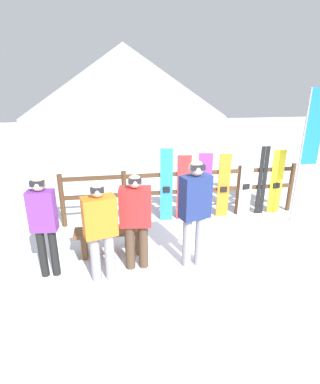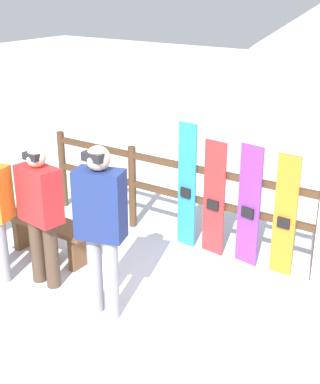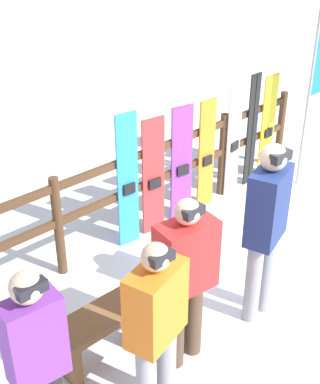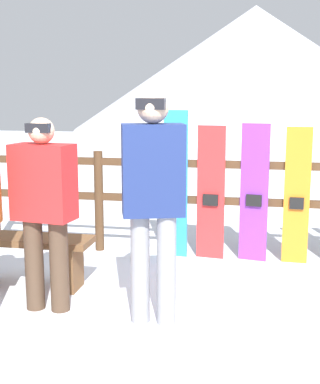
{
  "view_description": "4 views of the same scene",
  "coord_description": "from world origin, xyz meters",
  "px_view_note": "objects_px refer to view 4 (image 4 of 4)",
  "views": [
    {
      "loc": [
        -1.5,
        -4.24,
        2.82
      ],
      "look_at": [
        -0.63,
        0.95,
        0.89
      ],
      "focal_mm": 28.0,
      "sensor_mm": 36.0,
      "label": 1
    },
    {
      "loc": [
        2.74,
        -3.62,
        3.15
      ],
      "look_at": [
        -0.37,
        0.98,
        0.91
      ],
      "focal_mm": 50.0,
      "sensor_mm": 36.0,
      "label": 2
    },
    {
      "loc": [
        -3.63,
        -2.4,
        3.5
      ],
      "look_at": [
        -0.35,
        1.1,
        0.84
      ],
      "focal_mm": 50.0,
      "sensor_mm": 36.0,
      "label": 3
    },
    {
      "loc": [
        0.51,
        -3.98,
        1.74
      ],
      "look_at": [
        -0.41,
        0.8,
        0.85
      ],
      "focal_mm": 50.0,
      "sensor_mm": 36.0,
      "label": 4
    }
  ],
  "objects_px": {
    "bench": "(26,250)",
    "snowboard_purple": "(254,194)",
    "snowboard_blue": "(176,185)",
    "snowboard_red": "(211,193)",
    "person_navy": "(153,193)",
    "snowboard_orange": "(297,196)",
    "person_red": "(44,203)"
  },
  "relations": [
    {
      "from": "snowboard_red",
      "to": "snowboard_purple",
      "type": "xyz_separation_m",
      "value": [
        0.45,
        0.0,
        0.01
      ]
    },
    {
      "from": "snowboard_red",
      "to": "snowboard_purple",
      "type": "height_order",
      "value": "snowboard_purple"
    },
    {
      "from": "person_navy",
      "to": "bench",
      "type": "bearing_deg",
      "value": 156.63
    },
    {
      "from": "person_red",
      "to": "snowboard_blue",
      "type": "xyz_separation_m",
      "value": [
        0.79,
        1.66,
        -0.11
      ]
    },
    {
      "from": "snowboard_blue",
      "to": "snowboard_red",
      "type": "relative_size",
      "value": 1.11
    },
    {
      "from": "snowboard_orange",
      "to": "person_red",
      "type": "bearing_deg",
      "value": -141.13
    },
    {
      "from": "person_red",
      "to": "person_navy",
      "type": "bearing_deg",
      "value": -5.58
    },
    {
      "from": "snowboard_purple",
      "to": "snowboard_red",
      "type": "bearing_deg",
      "value": -180.0
    },
    {
      "from": "person_navy",
      "to": "snowboard_blue",
      "type": "height_order",
      "value": "person_navy"
    },
    {
      "from": "bench",
      "to": "person_red",
      "type": "bearing_deg",
      "value": -49.94
    },
    {
      "from": "person_red",
      "to": "snowboard_orange",
      "type": "bearing_deg",
      "value": 38.87
    },
    {
      "from": "bench",
      "to": "snowboard_blue",
      "type": "xyz_separation_m",
      "value": [
        1.19,
        1.18,
        0.44
      ]
    },
    {
      "from": "bench",
      "to": "snowboard_purple",
      "type": "bearing_deg",
      "value": 30.35
    },
    {
      "from": "snowboard_red",
      "to": "snowboard_orange",
      "type": "distance_m",
      "value": 0.89
    },
    {
      "from": "bench",
      "to": "person_red",
      "type": "distance_m",
      "value": 0.83
    },
    {
      "from": "person_red",
      "to": "snowboard_purple",
      "type": "relative_size",
      "value": 1.08
    },
    {
      "from": "snowboard_purple",
      "to": "snowboard_orange",
      "type": "relative_size",
      "value": 1.02
    },
    {
      "from": "person_navy",
      "to": "snowboard_orange",
      "type": "xyz_separation_m",
      "value": [
        1.15,
        1.74,
        -0.32
      ]
    },
    {
      "from": "person_navy",
      "to": "snowboard_blue",
      "type": "relative_size",
      "value": 1.12
    },
    {
      "from": "bench",
      "to": "snowboard_blue",
      "type": "distance_m",
      "value": 1.73
    },
    {
      "from": "snowboard_blue",
      "to": "snowboard_purple",
      "type": "distance_m",
      "value": 0.83
    },
    {
      "from": "snowboard_red",
      "to": "snowboard_purple",
      "type": "relative_size",
      "value": 0.98
    },
    {
      "from": "bench",
      "to": "snowboard_red",
      "type": "relative_size",
      "value": 0.86
    },
    {
      "from": "person_navy",
      "to": "snowboard_purple",
      "type": "bearing_deg",
      "value": 67.59
    },
    {
      "from": "snowboard_blue",
      "to": "snowboard_orange",
      "type": "height_order",
      "value": "snowboard_blue"
    },
    {
      "from": "person_navy",
      "to": "snowboard_purple",
      "type": "relative_size",
      "value": 1.22
    },
    {
      "from": "bench",
      "to": "snowboard_blue",
      "type": "relative_size",
      "value": 0.77
    },
    {
      "from": "person_red",
      "to": "snowboard_blue",
      "type": "bearing_deg",
      "value": 64.51
    },
    {
      "from": "bench",
      "to": "snowboard_red",
      "type": "distance_m",
      "value": 2.0
    },
    {
      "from": "person_red",
      "to": "person_navy",
      "type": "relative_size",
      "value": 0.89
    },
    {
      "from": "snowboard_purple",
      "to": "snowboard_orange",
      "type": "height_order",
      "value": "snowboard_purple"
    },
    {
      "from": "snowboard_red",
      "to": "snowboard_purple",
      "type": "distance_m",
      "value": 0.45
    }
  ]
}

